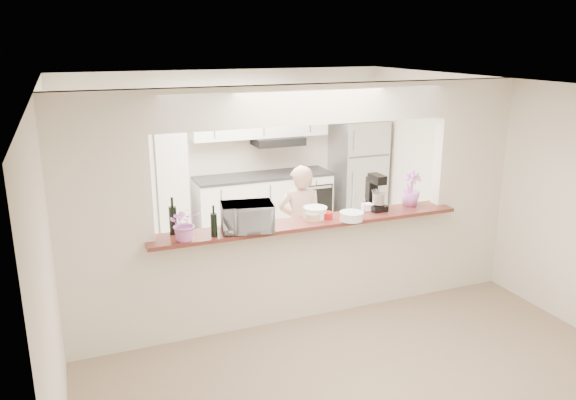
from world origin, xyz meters
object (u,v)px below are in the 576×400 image
refrigerator (358,172)px  toaster_oven (247,217)px  stand_mixer (375,194)px  person (300,225)px

refrigerator → toaster_oven: size_ratio=3.36×
refrigerator → stand_mixer: bearing=-114.9°
stand_mixer → person: 1.08m
refrigerator → stand_mixer: refrigerator is taller
toaster_oven → person: size_ratio=0.34×
refrigerator → toaster_oven: (-2.75, -2.75, 0.38)m
toaster_oven → stand_mixer: stand_mixer is taller
refrigerator → stand_mixer: size_ratio=4.21×
refrigerator → toaster_oven: refrigerator is taller
person → refrigerator: bearing=-114.9°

